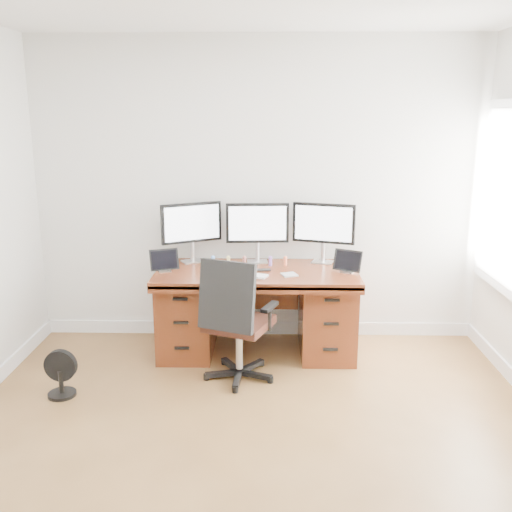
{
  "coord_description": "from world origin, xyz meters",
  "views": [
    {
      "loc": [
        0.09,
        -2.84,
        2.05
      ],
      "look_at": [
        0.0,
        1.5,
        0.95
      ],
      "focal_mm": 40.0,
      "sensor_mm": 36.0,
      "label": 1
    }
  ],
  "objects_px": {
    "floor_fan": "(60,374)",
    "monitor_center": "(257,225)",
    "desk": "(257,308)",
    "office_chair": "(237,341)",
    "keyboard": "(252,275)"
  },
  "relations": [
    {
      "from": "floor_fan",
      "to": "monitor_center",
      "type": "distance_m",
      "value": 2.02
    },
    {
      "from": "monitor_center",
      "to": "floor_fan",
      "type": "bearing_deg",
      "value": -146.5
    },
    {
      "from": "desk",
      "to": "floor_fan",
      "type": "relative_size",
      "value": 4.8
    },
    {
      "from": "office_chair",
      "to": "keyboard",
      "type": "relative_size",
      "value": 3.98
    },
    {
      "from": "monitor_center",
      "to": "keyboard",
      "type": "height_order",
      "value": "monitor_center"
    },
    {
      "from": "office_chair",
      "to": "monitor_center",
      "type": "bearing_deg",
      "value": 101.84
    },
    {
      "from": "floor_fan",
      "to": "keyboard",
      "type": "bearing_deg",
      "value": 28.4
    },
    {
      "from": "floor_fan",
      "to": "monitor_center",
      "type": "bearing_deg",
      "value": 40.99
    },
    {
      "from": "office_chair",
      "to": "floor_fan",
      "type": "xyz_separation_m",
      "value": [
        -1.29,
        -0.29,
        -0.16
      ]
    },
    {
      "from": "desk",
      "to": "office_chair",
      "type": "xyz_separation_m",
      "value": [
        -0.15,
        -0.55,
        -0.07
      ]
    },
    {
      "from": "office_chair",
      "to": "keyboard",
      "type": "distance_m",
      "value": 0.56
    },
    {
      "from": "monitor_center",
      "to": "desk",
      "type": "bearing_deg",
      "value": -93.64
    },
    {
      "from": "desk",
      "to": "monitor_center",
      "type": "relative_size",
      "value": 3.08
    },
    {
      "from": "desk",
      "to": "monitor_center",
      "type": "bearing_deg",
      "value": 89.98
    },
    {
      "from": "floor_fan",
      "to": "monitor_center",
      "type": "relative_size",
      "value": 0.64
    }
  ]
}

